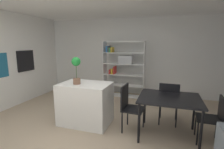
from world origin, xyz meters
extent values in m
plane|color=tan|center=(0.00, 0.00, 0.00)|extent=(9.08, 9.08, 0.00)
cube|color=silver|center=(0.00, 3.05, 1.31)|extent=(6.61, 0.06, 2.62)
cube|color=black|center=(-2.57, 1.26, 1.25)|extent=(0.04, 0.61, 0.62)
cylinder|color=#B7BABC|center=(-2.61, 1.26, 1.51)|extent=(0.02, 0.49, 0.02)
cube|color=white|center=(-0.19, 0.45, 0.45)|extent=(1.09, 0.75, 0.91)
cylinder|color=brown|center=(-0.33, 0.35, 0.97)|extent=(0.16, 0.16, 0.12)
cylinder|color=#476633|center=(-0.33, 0.35, 1.18)|extent=(0.01, 0.01, 0.29)
sphere|color=#1F8634|center=(-0.33, 0.35, 1.40)|extent=(0.19, 0.19, 0.19)
cube|color=white|center=(-0.54, 2.63, 0.92)|extent=(0.02, 0.35, 1.84)
cube|color=white|center=(0.80, 2.63, 0.92)|extent=(0.02, 0.35, 1.84)
cube|color=white|center=(0.13, 2.63, 1.83)|extent=(1.36, 0.35, 0.02)
cube|color=white|center=(0.13, 2.63, 0.01)|extent=(1.36, 0.35, 0.02)
cube|color=white|center=(0.13, 2.63, 0.38)|extent=(1.32, 0.35, 0.02)
cube|color=white|center=(0.13, 2.63, 0.74)|extent=(1.32, 0.35, 0.02)
cube|color=white|center=(0.13, 2.63, 1.10)|extent=(1.32, 0.35, 0.02)
cube|color=white|center=(0.13, 2.63, 1.46)|extent=(1.32, 0.35, 0.02)
cube|color=red|center=(-0.33, 2.63, 0.83)|extent=(0.05, 0.29, 0.14)
cube|color=gold|center=(-0.25, 2.63, 0.84)|extent=(0.06, 0.29, 0.17)
cube|color=red|center=(-0.18, 2.63, 0.88)|extent=(0.04, 0.29, 0.25)
cube|color=#2D6BAD|center=(-0.42, 2.63, 1.57)|extent=(0.05, 0.29, 0.20)
cube|color=#38383D|center=(-0.37, 2.63, 1.57)|extent=(0.04, 0.29, 0.19)
cube|color=#338E4C|center=(-0.33, 2.63, 1.55)|extent=(0.04, 0.29, 0.15)
cube|color=gold|center=(-0.26, 2.63, 1.56)|extent=(0.05, 0.29, 0.17)
cube|color=#B7BABC|center=(0.20, 2.63, 1.24)|extent=(0.44, 0.31, 0.26)
cube|color=black|center=(1.57, 0.43, 0.76)|extent=(1.12, 0.95, 0.03)
cylinder|color=black|center=(1.07, 0.02, 0.37)|extent=(0.04, 0.04, 0.75)
cylinder|color=black|center=(2.07, 0.02, 0.37)|extent=(0.04, 0.04, 0.75)
cylinder|color=black|center=(1.07, 0.85, 0.37)|extent=(0.04, 0.04, 0.75)
cylinder|color=black|center=(2.07, 0.85, 0.37)|extent=(0.04, 0.04, 0.75)
cube|color=black|center=(2.25, 0.43, 0.45)|extent=(0.43, 0.44, 0.03)
cube|color=black|center=(2.44, 0.42, 0.66)|extent=(0.05, 0.43, 0.40)
cylinder|color=black|center=(2.08, 0.62, 0.22)|extent=(0.03, 0.03, 0.44)
cylinder|color=black|center=(2.07, 0.26, 0.22)|extent=(0.03, 0.03, 0.44)
cylinder|color=black|center=(2.44, 0.61, 0.22)|extent=(0.03, 0.03, 0.44)
cylinder|color=black|center=(2.42, 0.24, 0.22)|extent=(0.03, 0.03, 0.44)
cube|color=black|center=(0.89, 0.43, 0.46)|extent=(0.43, 0.48, 0.03)
cube|color=black|center=(0.70, 0.44, 0.71)|extent=(0.06, 0.46, 0.47)
cylinder|color=black|center=(1.06, 0.22, 0.22)|extent=(0.03, 0.03, 0.45)
cylinder|color=black|center=(1.08, 0.62, 0.22)|extent=(0.03, 0.03, 0.45)
cylinder|color=black|center=(0.71, 0.24, 0.22)|extent=(0.03, 0.03, 0.45)
cylinder|color=black|center=(0.73, 0.64, 0.22)|extent=(0.03, 0.03, 0.45)
cube|color=black|center=(1.57, 1.03, 0.47)|extent=(0.42, 0.47, 0.03)
cube|color=black|center=(1.57, 0.81, 0.71)|extent=(0.41, 0.04, 0.47)
cylinder|color=black|center=(1.75, 1.22, 0.23)|extent=(0.03, 0.03, 0.45)
cylinder|color=black|center=(1.40, 1.23, 0.23)|extent=(0.03, 0.03, 0.45)
cylinder|color=black|center=(1.74, 0.82, 0.23)|extent=(0.03, 0.03, 0.45)
cylinder|color=black|center=(1.39, 0.83, 0.23)|extent=(0.03, 0.03, 0.45)
camera|label=1|loc=(1.49, -2.82, 1.78)|focal=27.42mm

